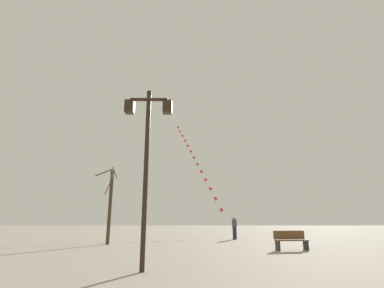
# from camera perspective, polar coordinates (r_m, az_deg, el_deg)

# --- Properties ---
(ground_plane) EXTENTS (160.00, 160.00, 0.00)m
(ground_plane) POSITION_cam_1_polar(r_m,az_deg,el_deg) (21.39, 0.77, -18.46)
(ground_plane) COLOR gray
(twin_lantern_lamp_post) EXTENTS (1.46, 0.28, 5.33)m
(twin_lantern_lamp_post) POSITION_cam_1_polar(r_m,az_deg,el_deg) (8.88, -8.77, 0.58)
(twin_lantern_lamp_post) COLOR black
(twin_lantern_lamp_post) RESTS_ON ground_plane
(kite_train) EXTENTS (5.76, 19.19, 15.90)m
(kite_train) POSITION_cam_1_polar(r_m,az_deg,el_deg) (35.38, 0.79, -3.44)
(kite_train) COLOR brown
(kite_train) RESTS_ON ground_plane
(kite_flyer) EXTENTS (0.32, 0.63, 1.71)m
(kite_flyer) POSITION_cam_1_polar(r_m,az_deg,el_deg) (23.42, 8.29, -15.79)
(kite_flyer) COLOR #1E1E2D
(kite_flyer) RESTS_ON ground_plane
(bare_tree) EXTENTS (1.24, 2.32, 4.66)m
(bare_tree) POSITION_cam_1_polar(r_m,az_deg,el_deg) (18.89, -15.76, -11.18)
(bare_tree) COLOR #423323
(bare_tree) RESTS_ON ground_plane
(park_bench) EXTENTS (1.65, 0.70, 0.89)m
(park_bench) POSITION_cam_1_polar(r_m,az_deg,el_deg) (15.38, 18.77, -17.42)
(park_bench) COLOR brown
(park_bench) RESTS_ON ground_plane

